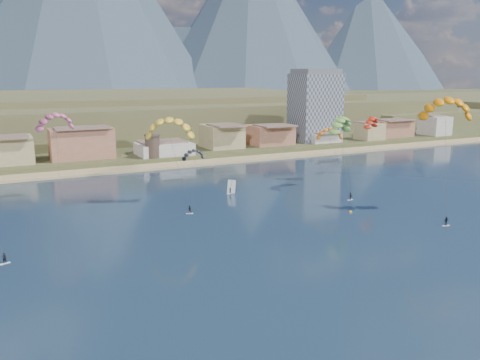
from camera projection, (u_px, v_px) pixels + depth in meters
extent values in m
plane|color=black|center=(329.00, 280.00, 78.42)|extent=(2400.00, 2400.00, 0.00)
cube|color=tan|center=(146.00, 167.00, 171.37)|extent=(2200.00, 12.00, 0.90)
cube|color=brown|center=(37.00, 102.00, 569.75)|extent=(2200.00, 900.00, 4.00)
cube|color=brown|center=(159.00, 113.00, 286.71)|extent=(320.00, 150.00, 15.00)
cube|color=brown|center=(451.00, 109.00, 369.20)|extent=(240.00, 120.00, 8.00)
cube|color=brown|center=(4.00, 111.00, 286.97)|extent=(380.00, 170.00, 18.00)
cone|color=#2C3A49|center=(251.00, 11.00, 922.07)|extent=(380.00, 380.00, 290.00)
cone|color=#2C3A49|center=(365.00, 28.00, 1055.85)|extent=(340.00, 340.00, 250.00)
cone|color=#2C3A49|center=(436.00, 39.00, 1162.70)|extent=(320.00, 320.00, 220.00)
cube|color=#2C3A49|center=(18.00, 59.00, 856.10)|extent=(2000.00, 200.00, 110.00)
cube|color=gray|center=(315.00, 107.00, 223.83)|extent=(20.00, 16.00, 30.00)
cube|color=#59595E|center=(316.00, 71.00, 220.47)|extent=(18.00, 14.40, 2.00)
cylinder|color=#47382D|center=(152.00, 147.00, 179.34)|extent=(5.20, 5.20, 8.00)
cylinder|color=#47382D|center=(152.00, 135.00, 178.43)|extent=(5.82, 5.82, 0.60)
cube|color=silver|center=(5.00, 263.00, 85.04)|extent=(1.75, 1.03, 0.11)
imported|color=black|center=(4.00, 258.00, 84.83)|extent=(0.82, 0.67, 1.93)
cube|color=silver|center=(190.00, 213.00, 115.47)|extent=(1.68, 0.91, 0.11)
imported|color=black|center=(190.00, 209.00, 115.27)|extent=(1.06, 0.92, 1.85)
cylinder|color=#262626|center=(180.00, 172.00, 118.17)|extent=(0.05, 0.05, 18.84)
cube|color=silver|center=(446.00, 226.00, 106.24)|extent=(1.74, 0.80, 0.11)
imported|color=black|center=(446.00, 221.00, 106.03)|extent=(1.20, 0.67, 1.93)
cylinder|color=#262626|center=(446.00, 167.00, 109.93)|extent=(0.05, 0.05, 24.34)
cube|color=silver|center=(350.00, 200.00, 127.99)|extent=(1.69, 0.68, 0.11)
imported|color=black|center=(350.00, 196.00, 127.79)|extent=(1.29, 0.84, 1.89)
cylinder|color=#262626|center=(345.00, 163.00, 132.32)|extent=(0.05, 0.05, 19.49)
cylinder|color=#262626|center=(61.00, 167.00, 122.35)|extent=(0.04, 0.04, 19.71)
cylinder|color=#262626|center=(199.00, 172.00, 146.52)|extent=(0.04, 0.04, 10.16)
cylinder|color=#262626|center=(337.00, 161.00, 147.04)|extent=(0.04, 0.04, 14.76)
cylinder|color=#262626|center=(378.00, 153.00, 155.21)|extent=(0.04, 0.04, 16.88)
cube|color=silver|center=(230.00, 193.00, 134.87)|extent=(2.15, 0.98, 0.10)
imported|color=black|center=(230.00, 190.00, 134.71)|extent=(0.81, 0.60, 1.49)
cube|color=white|center=(231.00, 187.00, 134.63)|extent=(1.21, 2.36, 3.56)
sphere|color=gold|center=(351.00, 212.00, 116.51)|extent=(0.70, 0.70, 0.70)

